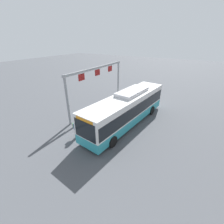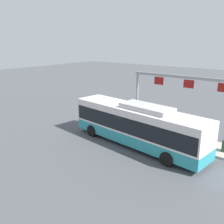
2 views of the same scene
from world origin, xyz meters
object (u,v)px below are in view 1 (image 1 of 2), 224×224
at_px(trash_bin, 127,96).
at_px(person_waiting_near, 76,129).
at_px(bus_main, 127,108).
at_px(person_boarding, 88,117).

bearing_deg(trash_bin, person_waiting_near, 0.23).
bearing_deg(bus_main, person_boarding, -42.32).
bearing_deg(bus_main, trash_bin, -148.15).
distance_m(person_waiting_near, trash_bin, 10.67).
distance_m(person_boarding, trash_bin, 8.64).
bearing_deg(person_waiting_near, trash_bin, 113.40).
relative_size(person_waiting_near, trash_bin, 1.86).
xyz_separation_m(bus_main, person_waiting_near, (4.69, -2.79, -0.92)).
bearing_deg(person_waiting_near, person_boarding, 120.02).
bearing_deg(person_boarding, bus_main, 24.86).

